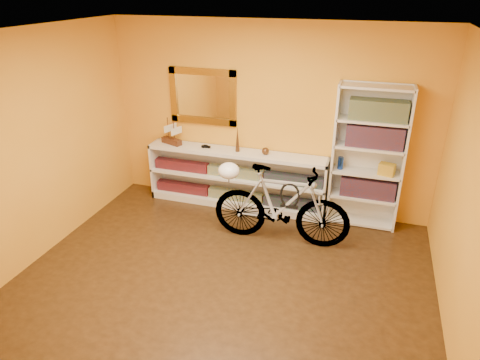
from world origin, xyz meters
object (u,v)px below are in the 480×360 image
(console_unit, at_px, (236,179))
(helmet, at_px, (229,171))
(bookcase, at_px, (368,158))
(bicycle, at_px, (281,205))

(console_unit, bearing_deg, helmet, -78.19)
(bookcase, bearing_deg, helmet, -152.96)
(console_unit, bearing_deg, bookcase, 0.81)
(bookcase, distance_m, bicycle, 1.31)
(console_unit, xyz_separation_m, helmet, (0.17, -0.80, 0.48))
(console_unit, relative_size, helmet, 9.67)
(bicycle, distance_m, helmet, 0.77)
(console_unit, height_order, bicycle, bicycle)
(helmet, bearing_deg, bicycle, 2.57)
(bookcase, xyz_separation_m, bicycle, (-0.95, -0.79, -0.44))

